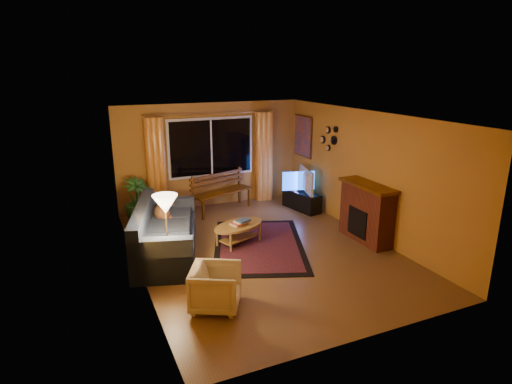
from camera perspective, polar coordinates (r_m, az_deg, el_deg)
name	(u,v)px	position (r m, az deg, el deg)	size (l,w,h in m)	color
floor	(262,250)	(8.11, 0.86, -7.75)	(4.50, 6.00, 0.02)	brown
ceiling	(263,115)	(7.45, 0.95, 10.23)	(4.50, 6.00, 0.02)	white
wall_back	(211,155)	(10.42, -6.05, 4.92)	(4.50, 0.02, 2.50)	#C58331
wall_left	(134,201)	(7.08, -15.95, -1.17)	(0.02, 6.00, 2.50)	#C58331
wall_right	(365,173)	(8.84, 14.34, 2.41)	(0.02, 6.00, 2.50)	#C58331
window	(211,147)	(10.32, -5.98, 5.94)	(2.00, 0.02, 1.30)	black
curtain_rod	(211,114)	(10.17, -6.03, 10.34)	(0.03, 0.03, 3.20)	#BF8C3F
curtain_left	(156,167)	(10.00, -13.18, 3.33)	(0.36, 0.36, 2.24)	orange
curtain_right	(264,157)	(10.81, 1.02, 4.72)	(0.36, 0.36, 2.24)	orange
bench	(222,201)	(10.17, -4.52, -1.26)	(1.55, 0.45, 0.46)	#502803
potted_plant	(137,200)	(9.72, -15.62, -1.07)	(0.55, 0.55, 0.99)	#235B1E
sofa	(166,231)	(7.89, -11.91, -5.06)	(1.00, 2.34, 0.95)	#21293C
dog	(162,210)	(8.31, -12.44, -2.42)	(0.29, 0.40, 0.43)	brown
armchair	(216,286)	(6.19, -5.40, -12.31)	(0.67, 0.63, 0.69)	beige
floor_lamp	(167,238)	(6.98, -11.73, -5.97)	(0.23, 0.23, 1.39)	#BF8C3F
rug	(259,245)	(8.29, 0.38, -7.08)	(1.68, 2.65, 0.02)	maroon
coffee_table	(239,234)	(8.30, -2.32, -5.63)	(1.10, 1.10, 0.40)	#AE8138
tv_console	(302,201)	(10.30, 6.10, -1.15)	(0.35, 1.06, 0.44)	black
television	(302,180)	(10.16, 6.19, 1.55)	(0.98, 0.13, 0.56)	black
fireplace	(367,214)	(8.61, 14.53, -2.84)	(0.40, 1.20, 1.10)	maroon
mirror_cluster	(328,137)	(9.74, 9.64, 7.26)	(0.06, 0.60, 0.56)	black
painting	(303,136)	(10.73, 6.27, 7.42)	(0.04, 0.76, 0.96)	#D1520C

